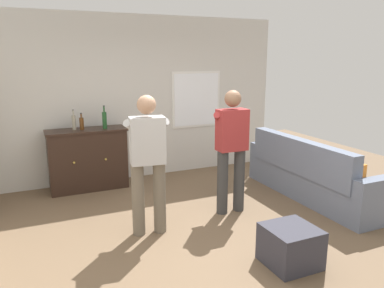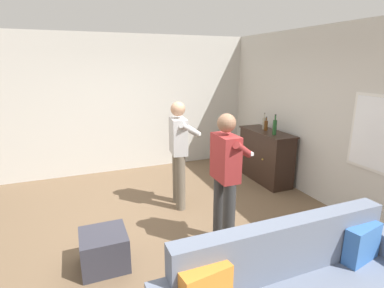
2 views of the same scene
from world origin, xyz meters
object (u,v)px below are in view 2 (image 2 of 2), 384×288
Objects in this scene: bottle_spirits_clear at (275,127)px; bottle_liquor_amber at (266,125)px; person_standing_left at (179,150)px; ottoman at (104,250)px; bottle_wine_green at (264,123)px; sideboard_cabinet at (265,156)px; person_standing_right at (226,175)px.

bottle_liquor_amber is at bearing 169.77° from bottle_spirits_clear.
person_standing_left is at bearing -86.08° from bottle_spirits_clear.
ottoman is 1.85m from person_standing_left.
bottle_liquor_amber is (0.11, -0.03, -0.02)m from bottle_wine_green.
person_standing_left reaches higher than sideboard_cabinet.
person_standing_left reaches higher than ottoman.
person_standing_left is (0.59, -1.95, -0.17)m from bottle_wine_green.
person_standing_left is (0.47, -1.92, -0.15)m from bottle_liquor_amber.
sideboard_cabinet is 3.36× the size of bottle_spirits_clear.
person_standing_right reaches higher than sideboard_cabinet.
sideboard_cabinet is 0.70m from bottle_spirits_clear.
ottoman is (1.69, -3.24, -0.90)m from bottle_wine_green.
bottle_spirits_clear reaches higher than ottoman.
bottle_spirits_clear is at bearing 111.31° from ottoman.
person_standing_right is (1.81, -1.79, -0.17)m from bottle_wine_green.
person_standing_right is at bearing -46.87° from sideboard_cabinet.
person_standing_right reaches higher than ottoman.
bottle_wine_green is 1.21× the size of bottle_liquor_amber.
bottle_wine_green is at bearing 117.47° from ottoman.
bottle_wine_green is 0.19× the size of person_standing_right.
sideboard_cabinet reaches higher than ottoman.
person_standing_right is at bearing -44.73° from bottle_wine_green.
person_standing_right reaches higher than bottle_liquor_amber.
bottle_liquor_amber is at bearing 133.98° from person_standing_right.
person_standing_left is at bearing -77.73° from sideboard_cabinet.
person_standing_left is at bearing -73.30° from bottle_wine_green.
person_standing_left is at bearing 130.47° from ottoman.
sideboard_cabinet is 0.63m from bottle_wine_green.
person_standing_left is at bearing -172.29° from person_standing_right.
person_standing_right is (1.35, -1.69, -0.19)m from bottle_spirits_clear.
bottle_spirits_clear is at bearing -10.23° from bottle_liquor_amber.
bottle_liquor_amber is 0.72× the size of bottle_spirits_clear.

